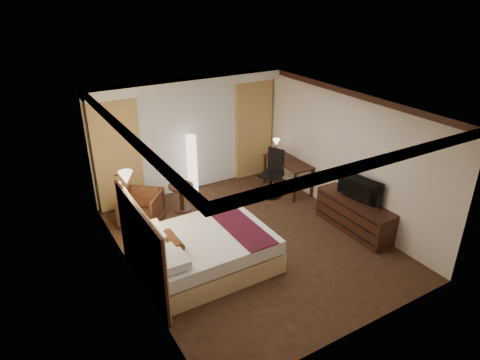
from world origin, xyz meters
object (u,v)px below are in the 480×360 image
side_table (182,198)px  floor_lamp (192,166)px  armchair (141,207)px  television (357,188)px  office_chair (271,174)px  dresser (354,215)px  desk (288,175)px  bed (206,250)px

side_table → floor_lamp: floor_lamp is taller
armchair → side_table: armchair is taller
television → armchair: bearing=46.2°
office_chair → television: (0.54, -2.12, 0.40)m
armchair → dresser: 4.31m
dresser → television: (-0.03, 0.00, 0.63)m
television → floor_lamp: bearing=24.8°
armchair → television: bearing=5.9°
floor_lamp → television: floor_lamp is taller
desk → television: television is taller
office_chair → desk: bearing=-18.6°
office_chair → bed: bearing=-170.4°
desk → armchair: bearing=176.0°
armchair → television: size_ratio=0.78×
office_chair → dresser: (0.57, -2.12, -0.22)m
bed → side_table: (0.45, 2.09, -0.02)m
bed → side_table: bed is taller
armchair → desk: 3.53m
desk → dresser: size_ratio=0.76×
bed → office_chair: bearing=33.7°
office_chair → television: bearing=-99.8°
floor_lamp → television: (2.08, -3.05, 0.22)m
armchair → desk: size_ratio=0.61×
armchair → dresser: size_ratio=0.46×
side_table → desk: 2.61m
bed → office_chair: 3.03m
office_chair → floor_lamp: bearing=124.8°
bed → dresser: size_ratio=1.29×
bed → floor_lamp: floor_lamp is taller
floor_lamp → office_chair: bearing=-31.1°
armchair → dresser: bearing=6.2°
bed → armchair: bearing=103.9°
side_table → television: size_ratio=0.59×
floor_lamp → office_chair: size_ratio=1.33×
office_chair → dresser: office_chair is taller
dresser → armchair: bearing=146.0°
desk → television: size_ratio=1.28×
side_table → office_chair: bearing=-11.2°
office_chair → television: office_chair is taller
television → desk: bearing=-9.1°
bed → desk: 3.49m
floor_lamp → armchair: bearing=-156.3°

